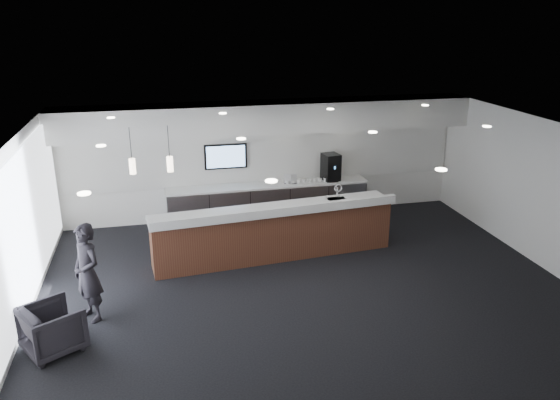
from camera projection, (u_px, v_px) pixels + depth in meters
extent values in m
plane|color=black|center=(306.00, 286.00, 10.56)|extent=(10.00, 10.00, 0.00)
cube|color=black|center=(309.00, 134.00, 9.57)|extent=(10.00, 8.00, 0.02)
cube|color=white|center=(265.00, 159.00, 13.75)|extent=(10.00, 0.02, 3.00)
cube|color=white|center=(16.00, 237.00, 9.02)|extent=(0.02, 8.00, 3.00)
cube|color=white|center=(544.00, 194.00, 11.11)|extent=(0.02, 8.00, 3.00)
cube|color=silver|center=(268.00, 117.00, 12.95)|extent=(10.00, 0.90, 0.70)
cube|color=silver|center=(265.00, 155.00, 13.68)|extent=(9.80, 0.06, 1.40)
cube|color=silver|center=(19.00, 237.00, 9.03)|extent=(0.04, 7.36, 2.55)
cube|color=gray|center=(268.00, 203.00, 13.76)|extent=(5.00, 0.60, 0.90)
cube|color=white|center=(268.00, 185.00, 13.60)|extent=(5.06, 0.66, 0.05)
cylinder|color=silver|center=(189.00, 212.00, 13.03)|extent=(0.60, 0.02, 0.02)
cylinder|color=silver|center=(230.00, 208.00, 13.24)|extent=(0.60, 0.02, 0.02)
cylinder|color=silver|center=(271.00, 205.00, 13.45)|extent=(0.60, 0.02, 0.02)
cylinder|color=silver|center=(310.00, 202.00, 13.66)|extent=(0.60, 0.02, 0.02)
cylinder|color=silver|center=(347.00, 199.00, 13.87)|extent=(0.60, 0.02, 0.02)
cube|color=black|center=(226.00, 156.00, 13.40)|extent=(1.05, 0.07, 0.62)
cube|color=#3986E6|center=(226.00, 157.00, 13.37)|extent=(0.95, 0.01, 0.54)
cylinder|color=beige|center=(171.00, 171.00, 10.05)|extent=(0.12, 0.12, 0.30)
cylinder|color=beige|center=(132.00, 173.00, 9.90)|extent=(0.12, 0.12, 0.30)
cube|color=#4F261A|center=(274.00, 234.00, 11.67)|extent=(5.21, 1.21, 1.05)
cube|color=white|center=(274.00, 209.00, 11.49)|extent=(5.29, 1.30, 0.06)
cube|color=white|center=(280.00, 212.00, 11.10)|extent=(5.23, 0.62, 0.18)
cylinder|color=silver|center=(337.00, 193.00, 11.96)|extent=(0.04, 0.04, 0.28)
torus|color=silver|center=(338.00, 188.00, 11.86)|extent=(0.19, 0.05, 0.19)
cube|color=black|center=(331.00, 167.00, 13.83)|extent=(0.45, 0.49, 0.68)
cube|color=silver|center=(333.00, 182.00, 13.72)|extent=(0.24, 0.12, 0.02)
cube|color=silver|center=(294.00, 179.00, 13.58)|extent=(0.17, 0.06, 0.24)
cube|color=silver|center=(287.00, 179.00, 13.59)|extent=(0.18, 0.06, 0.24)
imported|color=black|center=(52.00, 329.00, 8.45)|extent=(1.14, 1.13, 0.77)
imported|color=black|center=(87.00, 273.00, 9.18)|extent=(0.71, 0.76, 1.74)
imported|color=white|center=(325.00, 180.00, 13.79)|extent=(0.09, 0.09, 0.09)
imported|color=white|center=(320.00, 180.00, 13.76)|extent=(0.13, 0.13, 0.09)
imported|color=white|center=(315.00, 180.00, 13.73)|extent=(0.11, 0.11, 0.09)
imported|color=white|center=(309.00, 181.00, 13.70)|extent=(0.12, 0.12, 0.09)
imported|color=white|center=(304.00, 181.00, 13.68)|extent=(0.13, 0.13, 0.09)
imported|color=white|center=(298.00, 181.00, 13.65)|extent=(0.10, 0.10, 0.09)
imported|color=white|center=(293.00, 182.00, 13.62)|extent=(0.13, 0.13, 0.09)
imported|color=white|center=(288.00, 182.00, 13.59)|extent=(0.11, 0.11, 0.09)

